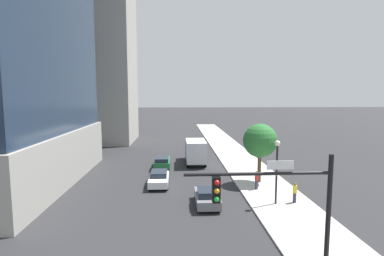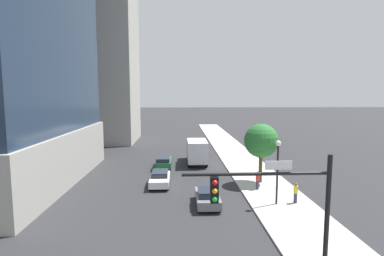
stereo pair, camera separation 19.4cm
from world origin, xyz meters
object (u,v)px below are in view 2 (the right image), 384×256
at_px(street_tree, 261,141).
at_px(pedestrian_yellow_shirt, 296,193).
at_px(car_white, 160,178).
at_px(car_green, 164,162).
at_px(construction_building, 100,47).
at_px(car_gray, 208,197).
at_px(street_lamp, 278,162).
at_px(box_truck, 197,150).
at_px(traffic_light_pole, 279,205).
at_px(pedestrian_red_shirt, 258,180).

distance_m(street_tree, pedestrian_yellow_shirt, 6.94).
height_order(car_white, car_green, car_green).
relative_size(construction_building, car_gray, 10.23).
relative_size(street_lamp, box_truck, 0.76).
xyz_separation_m(street_lamp, car_white, (-9.82, 5.92, -2.90)).
distance_m(traffic_light_pole, street_lamp, 12.13).
xyz_separation_m(traffic_light_pole, pedestrian_red_shirt, (3.22, 15.29, -3.46)).
distance_m(street_tree, car_green, 12.78).
distance_m(street_tree, car_white, 10.78).
distance_m(street_lamp, car_white, 11.82).
relative_size(car_white, pedestrian_yellow_shirt, 2.57).
bearing_deg(construction_building, traffic_light_pole, -67.78).
relative_size(car_white, pedestrian_red_shirt, 2.51).
relative_size(car_green, box_truck, 0.65).
height_order(street_tree, car_gray, street_tree).
relative_size(construction_building, box_truck, 6.00).
bearing_deg(car_white, pedestrian_yellow_shirt, -26.68).
bearing_deg(street_tree, car_white, -179.06).
bearing_deg(street_lamp, box_truck, 110.16).
bearing_deg(box_truck, car_green, -151.63).
distance_m(street_lamp, car_green, 16.52).
xyz_separation_m(traffic_light_pole, pedestrian_yellow_shirt, (5.42, 11.66, -3.49)).
height_order(street_lamp, box_truck, street_lamp).
bearing_deg(pedestrian_yellow_shirt, traffic_light_pole, -114.92).
height_order(traffic_light_pole, car_gray, traffic_light_pole).
height_order(car_green, pedestrian_yellow_shirt, pedestrian_yellow_shirt).
bearing_deg(pedestrian_yellow_shirt, car_gray, 179.25).
xyz_separation_m(street_tree, pedestrian_red_shirt, (-0.88, -2.29, -3.35)).
relative_size(car_gray, box_truck, 0.59).
xyz_separation_m(street_tree, box_truck, (-5.92, 9.17, -2.60)).
xyz_separation_m(pedestrian_yellow_shirt, pedestrian_red_shirt, (-2.20, 3.63, 0.02)).
height_order(construction_building, street_tree, construction_building).
distance_m(box_truck, pedestrian_red_shirt, 12.54).
xyz_separation_m(construction_building, pedestrian_red_shirt, (22.17, -31.11, -16.88)).
distance_m(car_gray, pedestrian_yellow_shirt, 7.24).
bearing_deg(traffic_light_pole, pedestrian_red_shirt, 78.11).
bearing_deg(construction_building, pedestrian_yellow_shirt, -54.95).
xyz_separation_m(car_gray, pedestrian_red_shirt, (5.04, 3.54, 0.32)).
height_order(car_gray, box_truck, box_truck).
bearing_deg(box_truck, pedestrian_yellow_shirt, -64.39).
distance_m(car_white, box_truck, 10.30).
bearing_deg(box_truck, pedestrian_red_shirt, -66.28).
distance_m(construction_building, car_green, 30.69).
distance_m(construction_building, car_white, 36.09).
bearing_deg(pedestrian_red_shirt, car_white, 167.08).
xyz_separation_m(traffic_light_pole, car_green, (-6.03, 24.47, -3.74)).
distance_m(street_tree, box_truck, 11.22).
bearing_deg(construction_building, box_truck, -48.90).
distance_m(car_gray, car_green, 13.40).
relative_size(car_gray, pedestrian_yellow_shirt, 2.40).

